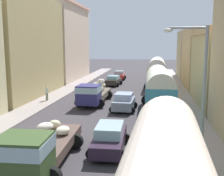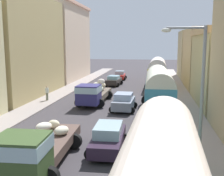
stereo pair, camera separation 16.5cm
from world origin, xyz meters
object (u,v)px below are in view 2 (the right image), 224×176
(cargo_truck_0, at_px, (36,148))
(car_1, at_px, (120,75))
(pedestrian_0, at_px, (47,93))
(parked_bus_2, at_px, (157,71))
(car_3, at_px, (124,102))
(car_0, at_px, (114,81))
(streetlamp_near, at_px, (196,87))
(cargo_truck_1, at_px, (93,93))
(parked_bus_1, at_px, (159,88))
(car_2, at_px, (108,138))

(cargo_truck_0, height_order, car_1, cargo_truck_0)
(cargo_truck_0, xyz_separation_m, pedestrian_0, (-5.84, 15.62, -0.24))
(parked_bus_2, distance_m, car_3, 14.68)
(cargo_truck_0, distance_m, car_0, 27.96)
(cargo_truck_0, bearing_deg, streetlamp_near, 9.65)
(cargo_truck_1, bearing_deg, car_0, 89.31)
(parked_bus_2, height_order, car_3, parked_bus_2)
(car_0, height_order, streetlamp_near, streetlamp_near)
(car_0, relative_size, car_1, 1.06)
(pedestrian_0, distance_m, streetlamp_near, 19.84)
(parked_bus_1, height_order, cargo_truck_0, parked_bus_1)
(car_1, bearing_deg, car_3, -81.60)
(cargo_truck_0, height_order, car_0, cargo_truck_0)
(car_1, distance_m, pedestrian_0, 19.88)
(streetlamp_near, bearing_deg, parked_bus_1, 97.86)
(car_3, xyz_separation_m, pedestrian_0, (-8.58, 2.66, 0.15))
(cargo_truck_0, bearing_deg, parked_bus_1, 65.04)
(cargo_truck_0, bearing_deg, car_1, 90.79)
(cargo_truck_0, distance_m, cargo_truck_1, 15.12)
(cargo_truck_0, relative_size, pedestrian_0, 4.36)
(car_3, relative_size, pedestrian_0, 2.16)
(car_0, bearing_deg, parked_bus_1, -67.25)
(car_3, height_order, pedestrian_0, pedestrian_0)
(parked_bus_2, xyz_separation_m, cargo_truck_1, (-6.49, -12.13, -1.11))
(parked_bus_2, height_order, car_1, parked_bus_2)
(cargo_truck_1, xyz_separation_m, streetlamp_near, (8.13, -13.84, 2.97))
(parked_bus_1, height_order, streetlamp_near, streetlamp_near)
(car_2, distance_m, streetlamp_near, 5.96)
(parked_bus_1, xyz_separation_m, car_1, (-6.39, 22.07, -1.46))
(cargo_truck_1, distance_m, streetlamp_near, 16.32)
(pedestrian_0, bearing_deg, streetlamp_near, -47.12)
(car_0, xyz_separation_m, car_1, (0.01, 6.81, 0.01))
(parked_bus_2, xyz_separation_m, pedestrian_0, (-11.68, -11.62, -1.35))
(parked_bus_2, xyz_separation_m, car_2, (-2.85, -24.03, -1.53))
(car_0, bearing_deg, car_2, -82.00)
(pedestrian_0, height_order, streetlamp_near, streetlamp_near)
(streetlamp_near, bearing_deg, car_0, 106.64)
(car_3, bearing_deg, cargo_truck_0, -101.91)
(parked_bus_2, relative_size, car_1, 2.24)
(car_3, height_order, streetlamp_near, streetlamp_near)
(car_2, xyz_separation_m, streetlamp_near, (4.50, -1.93, 3.39))
(car_0, bearing_deg, streetlamp_near, -73.36)
(parked_bus_2, relative_size, cargo_truck_0, 1.14)
(parked_bus_1, distance_m, car_2, 10.03)
(car_0, relative_size, streetlamp_near, 0.58)
(pedestrian_0, bearing_deg, cargo_truck_1, -5.59)
(cargo_truck_0, relative_size, car_0, 1.85)
(parked_bus_2, bearing_deg, car_2, -96.77)
(car_0, relative_size, pedestrian_0, 2.36)
(parked_bus_1, bearing_deg, pedestrian_0, 165.98)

